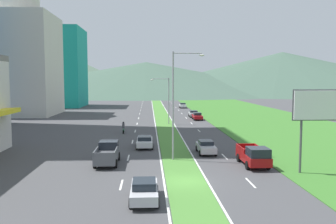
{
  "coord_description": "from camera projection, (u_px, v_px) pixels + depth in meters",
  "views": [
    {
      "loc": [
        -2.95,
        -27.9,
        8.14
      ],
      "look_at": [
        0.29,
        31.72,
        2.78
      ],
      "focal_mm": 38.35,
      "sensor_mm": 36.0,
      "label": 1
    }
  ],
  "objects": [
    {
      "name": "lane_dash_left_5",
      "position": [
        135.0,
        131.0,
        56.99
      ],
      "size": [
        0.16,
        2.8,
        0.01
      ],
      "primitive_type": "cube",
      "color": "silver",
      "rests_on": "ground_plane"
    },
    {
      "name": "hill_far_left",
      "position": [
        25.0,
        63.0,
        296.51
      ],
      "size": [
        194.22,
        194.22,
        44.41
      ],
      "primitive_type": "cone",
      "color": "#516B56",
      "rests_on": "ground_plane"
    },
    {
      "name": "lane_dash_right_5",
      "position": [
        199.0,
        131.0,
        57.54
      ],
      "size": [
        0.16,
        2.8,
        0.01
      ],
      "primitive_type": "cube",
      "color": "silver",
      "rests_on": "ground_plane"
    },
    {
      "name": "midrise_colored",
      "position": [
        55.0,
        68.0,
        109.14
      ],
      "size": [
        16.77,
        16.77,
        23.69
      ],
      "primitive_type": "cube",
      "color": "teal",
      "rests_on": "ground_plane"
    },
    {
      "name": "domed_building",
      "position": [
        18.0,
        53.0,
        82.63
      ],
      "size": [
        16.65,
        16.65,
        34.74
      ],
      "color": "beige",
      "rests_on": "ground_plane"
    },
    {
      "name": "hill_far_center",
      "position": [
        146.0,
        77.0,
        251.16
      ],
      "size": [
        226.4,
        226.4,
        20.55
      ],
      "primitive_type": "cone",
      "color": "#3D5647",
      "rests_on": "ground_plane"
    },
    {
      "name": "lane_dash_right_11",
      "position": [
        174.0,
        105.0,
        115.77
      ],
      "size": [
        0.16,
        2.8,
        0.01
      ],
      "primitive_type": "cube",
      "color": "silver",
      "rests_on": "ground_plane"
    },
    {
      "name": "lane_dash_left_4",
      "position": [
        132.0,
        142.0,
        47.29
      ],
      "size": [
        0.16,
        2.8,
        0.01
      ],
      "primitive_type": "cube",
      "color": "silver",
      "rests_on": "ground_plane"
    },
    {
      "name": "lane_dash_right_10",
      "position": [
        176.0,
        107.0,
        106.06
      ],
      "size": [
        0.16,
        2.8,
        0.01
      ],
      "primitive_type": "cube",
      "color": "silver",
      "rests_on": "ground_plane"
    },
    {
      "name": "lane_dash_left_3",
      "position": [
        128.0,
        158.0,
        37.58
      ],
      "size": [
        0.16,
        2.8,
        0.01
      ],
      "primitive_type": "cube",
      "color": "silver",
      "rests_on": "ground_plane"
    },
    {
      "name": "lane_dash_left_12",
      "position": [
        142.0,
        103.0,
        124.92
      ],
      "size": [
        0.16,
        2.8,
        0.01
      ],
      "primitive_type": "cube",
      "color": "silver",
      "rests_on": "ground_plane"
    },
    {
      "name": "lane_dash_left_2",
      "position": [
        121.0,
        185.0,
        27.88
      ],
      "size": [
        0.16,
        2.8,
        0.01
      ],
      "primitive_type": "cube",
      "color": "silver",
      "rests_on": "ground_plane"
    },
    {
      "name": "lane_dash_right_6",
      "position": [
        192.0,
        123.0,
        67.25
      ],
      "size": [
        0.16,
        2.8,
        0.01
      ],
      "primitive_type": "cube",
      "color": "silver",
      "rests_on": "ground_plane"
    },
    {
      "name": "lane_dash_right_7",
      "position": [
        186.0,
        118.0,
        76.95
      ],
      "size": [
        0.16,
        2.8,
        0.01
      ],
      "primitive_type": "cube",
      "color": "silver",
      "rests_on": "ground_plane"
    },
    {
      "name": "street_lamp_mid",
      "position": [
        166.0,
        97.0,
        65.5
      ],
      "size": [
        3.43,
        0.34,
        8.49
      ],
      "color": "#99999E",
      "rests_on": "ground_plane"
    },
    {
      "name": "grass_verge_right",
      "position": [
        243.0,
        112.0,
        89.42
      ],
      "size": [
        24.0,
        240.0,
        0.06
      ],
      "primitive_type": "cube",
      "color": "#387028",
      "rests_on": "ground_plane"
    },
    {
      "name": "car_5",
      "position": [
        206.0,
        147.0,
        39.76
      ],
      "size": [
        1.88,
        4.37,
        1.43
      ],
      "rotation": [
        0.0,
        0.0,
        -1.57
      ],
      "color": "#B2B2B7",
      "rests_on": "ground_plane"
    },
    {
      "name": "car_0",
      "position": [
        197.0,
        116.0,
        73.25
      ],
      "size": [
        1.87,
        4.48,
        1.46
      ],
      "rotation": [
        0.0,
        0.0,
        -1.57
      ],
      "color": "maroon",
      "rests_on": "ground_plane"
    },
    {
      "name": "pickup_truck_1",
      "position": [
        108.0,
        153.0,
        35.07
      ],
      "size": [
        2.18,
        5.4,
        2.0
      ],
      "rotation": [
        0.0,
        0.0,
        1.57
      ],
      "color": "#515459",
      "rests_on": "ground_plane"
    },
    {
      "name": "lane_dash_right_13",
      "position": [
        170.0,
        101.0,
        135.17
      ],
      "size": [
        0.16,
        2.8,
        0.01
      ],
      "primitive_type": "cube",
      "color": "silver",
      "rests_on": "ground_plane"
    },
    {
      "name": "car_4",
      "position": [
        194.0,
        114.0,
        78.81
      ],
      "size": [
        2.0,
        4.36,
        1.42
      ],
      "rotation": [
        0.0,
        0.0,
        -1.57
      ],
      "color": "#B2B2B7",
      "rests_on": "ground_plane"
    },
    {
      "name": "edge_line_median_right",
      "position": [
        168.0,
        113.0,
        88.4
      ],
      "size": [
        0.16,
        240.0,
        0.01
      ],
      "primitive_type": "cube",
      "color": "silver",
      "rests_on": "ground_plane"
    },
    {
      "name": "billboard_roadside",
      "position": [
        322.0,
        110.0,
        30.85
      ],
      "size": [
        5.12,
        0.28,
        7.33
      ],
      "color": "#4C4C51",
      "rests_on": "ground_plane"
    },
    {
      "name": "lane_dash_left_10",
      "position": [
        141.0,
        108.0,
        105.51
      ],
      "size": [
        0.16,
        2.8,
        0.01
      ],
      "primitive_type": "cube",
      "color": "silver",
      "rests_on": "ground_plane"
    },
    {
      "name": "lane_dash_right_12",
      "position": [
        172.0,
        103.0,
        125.47
      ],
      "size": [
        0.16,
        2.8,
        0.01
      ],
      "primitive_type": "cube",
      "color": "silver",
      "rests_on": "ground_plane"
    },
    {
      "name": "lane_dash_left_8",
      "position": [
        140.0,
        114.0,
        86.1
      ],
      "size": [
        0.16,
        2.8,
        0.01
      ],
      "primitive_type": "cube",
      "color": "silver",
      "rests_on": "ground_plane"
    },
    {
      "name": "lane_dash_right_2",
      "position": [
        250.0,
        183.0,
        28.43
      ],
      "size": [
        0.16,
        2.8,
        0.01
      ],
      "primitive_type": "cube",
      "color": "silver",
      "rests_on": "ground_plane"
    },
    {
      "name": "lane_dash_left_7",
      "position": [
        139.0,
        118.0,
        76.4
      ],
      "size": [
        0.16,
        2.8,
        0.01
      ],
      "primitive_type": "cube",
      "color": "silver",
      "rests_on": "ground_plane"
    },
    {
      "name": "street_lamp_near",
      "position": [
        176.0,
        99.0,
        35.96
      ],
      "size": [
        3.25,
        0.32,
        10.95
      ],
      "color": "#99999E",
      "rests_on": "ground_plane"
    },
    {
      "name": "edge_line_median_left",
      "position": [
        154.0,
        113.0,
        88.22
      ],
      "size": [
        0.16,
        240.0,
        0.01
      ],
      "primitive_type": "cube",
      "color": "silver",
      "rests_on": "ground_plane"
    },
    {
      "name": "lane_dash_right_4",
      "position": [
        209.0,
        141.0,
        47.84
      ],
      "size": [
        0.16,
        2.8,
        0.01
      ],
      "primitive_type": "cube",
      "color": "silver",
      "rests_on": "ground_plane"
    },
    {
      "name": "lane_dash_left_6",
      "position": [
        137.0,
        124.0,
        66.7
      ],
      "size": [
        0.16,
        2.8,
        0.01
      ],
      "primitive_type": "cube",
      "color": "silver",
      "rests_on": "ground_plane"
    },
    {
      "name": "lane_dash_right_3",
      "position": [
        225.0,
        157.0,
        38.14
      ],
      "size": [
        0.16,
        2.8,
        0.01
      ],
      "primitive_type": "cube",
      "color": "silver",
      "rests_on": "ground_plane"
    },
    {
      "name": "lane_dash_right_9",
      "position": [
        179.0,
        110.0,
        96.36
      ],
      "size": [
        0.16,
        2.8,
        0.01
      ],
      "primitive_type": "cube",
      "color": "silver",
      "rests_on": "ground_plane"
    },
    {
      "name": "car_2",
      "position": [
        145.0,
        141.0,
        43.22
      ],
      "size": [
        2.02,
        4.57,
        1.41
      ],
      "rotation": [
        0.0,
        0.0,
        1.57
      ],
      "color": "silver",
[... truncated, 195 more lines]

